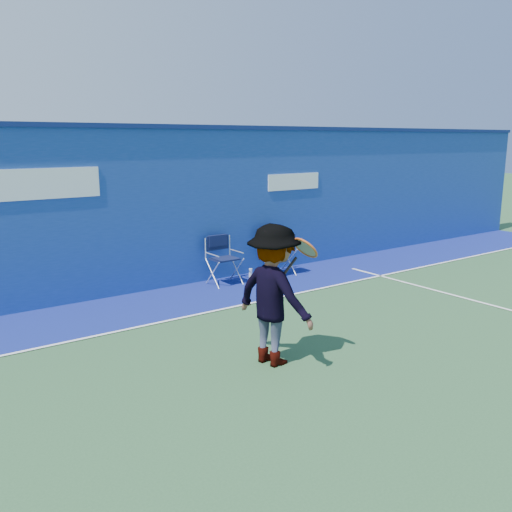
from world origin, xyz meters
TOP-DOWN VIEW (x-y plane):
  - ground at (0.00, 0.00)m, footprint 80.00×80.00m
  - stadium_wall at (-0.00, 5.20)m, footprint 24.00×0.50m
  - out_of_bounds_strip at (0.00, 4.10)m, footprint 24.00×1.80m
  - court_lines at (0.00, 0.60)m, footprint 24.00×12.00m
  - directors_chair_left at (1.52, 4.60)m, footprint 0.56×0.52m
  - directors_chair_right at (2.82, 4.55)m, footprint 0.61×0.54m
  - water_bottle at (2.10, 4.51)m, footprint 0.07×0.07m
  - tennis_player at (-0.02, 0.97)m, footprint 0.98×1.27m

SIDE VIEW (x-z plane):
  - ground at x=0.00m, z-range 0.00..0.00m
  - out_of_bounds_strip at x=0.00m, z-range 0.00..0.01m
  - court_lines at x=0.00m, z-range 0.01..0.01m
  - water_bottle at x=2.10m, z-range 0.00..0.25m
  - directors_chair_left at x=1.52m, z-range -0.16..0.79m
  - directors_chair_right at x=2.82m, z-range -0.08..0.93m
  - tennis_player at x=-0.02m, z-range 0.00..1.80m
  - stadium_wall at x=0.00m, z-range 0.01..3.09m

